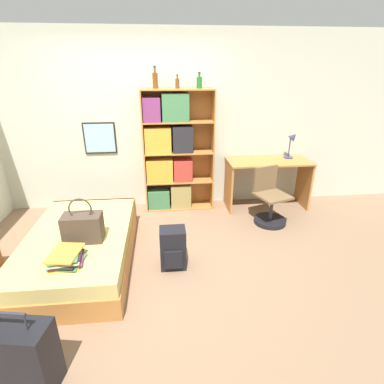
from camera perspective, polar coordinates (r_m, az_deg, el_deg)
ground_plane at (r=3.65m, az=-9.80°, el=-12.45°), size 14.00×14.00×0.00m
wall_back at (r=4.64m, az=-9.74°, el=12.73°), size 10.00×0.09×2.60m
bed at (r=3.67m, az=-20.45°, el=-9.82°), size 1.12×1.84×0.39m
handbag at (r=3.33m, az=-20.06°, el=-6.28°), size 0.40×0.22×0.48m
book_stack_on_bed at (r=3.07m, az=-22.85°, el=-11.42°), size 0.34×0.38×0.11m
suitcase at (r=2.60m, az=-30.59°, el=-25.47°), size 0.56×0.33×0.67m
bookcase at (r=4.52m, az=-3.98°, el=7.34°), size 1.03×0.31×1.80m
bottle_green at (r=4.40m, az=-7.03°, el=20.43°), size 0.07×0.07×0.29m
bottle_brown at (r=4.39m, az=-2.80°, el=20.00°), size 0.06×0.06×0.18m
bottle_clear at (r=4.39m, az=1.39°, el=20.18°), size 0.08×0.08×0.22m
desk at (r=4.79m, az=14.21°, el=3.21°), size 1.26×0.54×0.77m
desk_lamp at (r=4.89m, az=18.58°, el=9.25°), size 0.19×0.14×0.41m
desk_chair at (r=4.41m, az=14.54°, el=-2.53°), size 0.53×0.53×0.80m
backpack at (r=3.37m, az=-3.65°, el=-10.66°), size 0.28×0.25×0.47m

